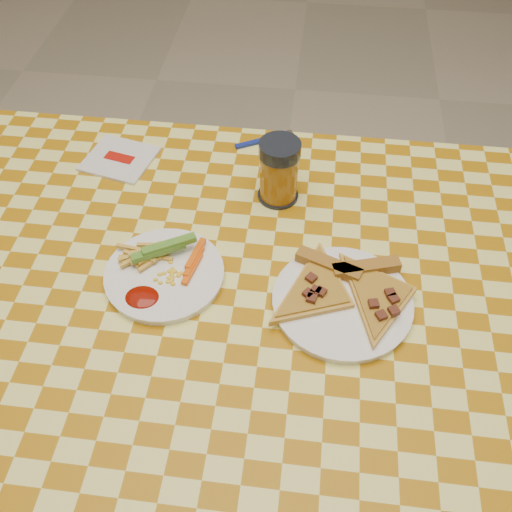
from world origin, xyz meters
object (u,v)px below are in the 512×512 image
object	(u,v)px
drink_glass	(279,172)
plate_right	(342,303)
table	(238,315)
plate_left	(165,275)

from	to	relation	value
drink_glass	plate_right	bearing A→B (deg)	-62.35
table	drink_glass	size ratio (longest dim) A/B	10.13
table	drink_glass	xyz separation A→B (m)	(0.05, 0.23, 0.14)
table	plate_right	world-z (taller)	plate_right
plate_left	drink_glass	xyz separation A→B (m)	(0.17, 0.22, 0.06)
table	plate_right	size ratio (longest dim) A/B	5.72
plate_left	plate_right	bearing A→B (deg)	-4.05
table	plate_right	bearing A→B (deg)	-3.43
plate_right	drink_glass	size ratio (longest dim) A/B	1.77
plate_right	drink_glass	bearing A→B (deg)	117.65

